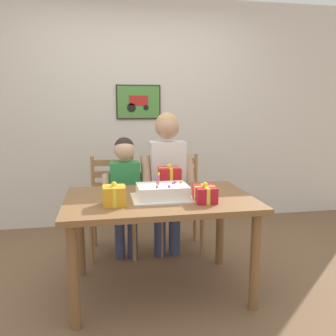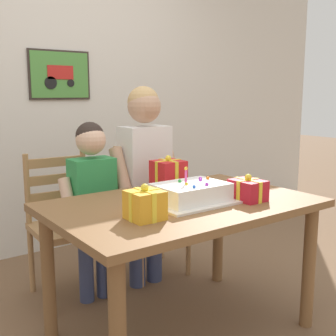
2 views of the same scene
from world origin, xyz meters
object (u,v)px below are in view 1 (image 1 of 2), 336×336
(dining_table, at_px, (159,210))
(chair_left, at_px, (113,205))
(gift_box_corner_small, at_px, (114,196))
(gift_box_red_large, at_px, (205,194))
(gift_box_beside_cake, at_px, (169,177))
(birthday_cake, at_px, (162,192))
(child_older, at_px, (167,171))
(chair_right, at_px, (179,202))
(child_younger, at_px, (125,186))

(dining_table, relative_size, chair_left, 1.49)
(gift_box_corner_small, bearing_deg, dining_table, 24.32)
(dining_table, height_order, gift_box_red_large, gift_box_red_large)
(gift_box_red_large, height_order, gift_box_beside_cake, gift_box_beside_cake)
(birthday_cake, relative_size, child_older, 0.33)
(gift_box_red_large, xyz_separation_m, gift_box_beside_cake, (-0.16, 0.49, 0.03))
(chair_right, xyz_separation_m, child_older, (-0.15, -0.18, 0.35))
(gift_box_corner_small, xyz_separation_m, child_older, (0.51, 0.77, 0.01))
(gift_box_corner_small, bearing_deg, chair_left, 89.17)
(chair_left, bearing_deg, gift_box_corner_small, -90.83)
(chair_left, height_order, chair_right, same)
(dining_table, bearing_deg, child_older, 74.31)
(child_younger, bearing_deg, child_older, -0.07)
(gift_box_beside_cake, distance_m, gift_box_corner_small, 0.66)
(birthday_cake, relative_size, gift_box_red_large, 2.46)
(child_older, distance_m, child_younger, 0.41)
(birthday_cake, distance_m, chair_right, 0.96)
(gift_box_red_large, bearing_deg, child_younger, 121.86)
(gift_box_red_large, relative_size, child_older, 0.13)
(chair_left, relative_size, child_older, 0.69)
(gift_box_red_large, bearing_deg, gift_box_beside_cake, 107.58)
(child_older, bearing_deg, chair_left, 160.05)
(dining_table, height_order, gift_box_beside_cake, gift_box_beside_cake)
(gift_box_beside_cake, bearing_deg, gift_box_red_large, -72.42)
(chair_right, distance_m, child_younger, 0.60)
(child_older, bearing_deg, child_younger, 179.93)
(birthday_cake, bearing_deg, child_younger, 108.55)
(dining_table, distance_m, chair_left, 0.88)
(gift_box_red_large, height_order, gift_box_corner_small, gift_box_corner_small)
(birthday_cake, distance_m, child_younger, 0.72)
(dining_table, relative_size, child_younger, 1.21)
(birthday_cake, relative_size, chair_left, 0.48)
(gift_box_corner_small, bearing_deg, birthday_cake, 16.40)
(dining_table, xyz_separation_m, child_older, (0.18, 0.62, 0.18))
(dining_table, xyz_separation_m, child_younger, (-0.21, 0.62, 0.05))
(gift_box_beside_cake, xyz_separation_m, child_younger, (-0.35, 0.31, -0.14))
(gift_box_beside_cake, bearing_deg, child_older, 82.80)
(birthday_cake, bearing_deg, child_older, 76.62)
(birthday_cake, height_order, chair_right, birthday_cake)
(dining_table, height_order, birthday_cake, birthday_cake)
(birthday_cake, relative_size, child_younger, 0.39)
(gift_box_red_large, distance_m, chair_left, 1.21)
(birthday_cake, xyz_separation_m, gift_box_corner_small, (-0.35, -0.10, 0.02))
(birthday_cake, height_order, gift_box_beside_cake, gift_box_beside_cake)
(birthday_cake, bearing_deg, chair_left, 111.44)
(gift_box_corner_small, height_order, chair_left, chair_left)
(birthday_cake, height_order, chair_left, birthday_cake)
(dining_table, bearing_deg, child_younger, 108.59)
(child_younger, bearing_deg, chair_left, 121.29)
(child_older, xyz_separation_m, child_younger, (-0.39, 0.00, -0.13))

